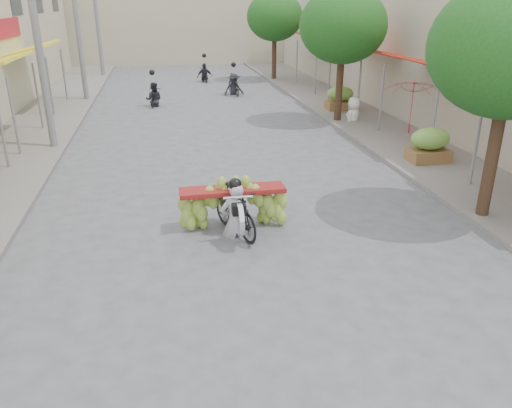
# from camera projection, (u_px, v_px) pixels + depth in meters

# --- Properties ---
(ground) EXTENTS (120.00, 120.00, 0.00)m
(ground) POSITION_uv_depth(u_px,v_px,m) (304.00, 360.00, 7.02)
(ground) COLOR #5B5B61
(ground) RESTS_ON ground
(sidewalk_left) EXTENTS (4.00, 60.00, 0.12)m
(sidewalk_left) POSITION_uv_depth(u_px,v_px,m) (25.00, 129.00, 19.43)
(sidewalk_left) COLOR slate
(sidewalk_left) RESTS_ON ground
(sidewalk_right) EXTENTS (4.00, 60.00, 0.12)m
(sidewalk_right) POSITION_uv_depth(u_px,v_px,m) (364.00, 115.00, 21.85)
(sidewalk_right) COLOR slate
(sidewalk_right) RESTS_ON ground
(shophouse_row_right) EXTENTS (9.77, 40.00, 6.00)m
(shophouse_row_right) POSITION_uv_depth(u_px,v_px,m) (493.00, 45.00, 20.69)
(shophouse_row_right) COLOR #AFA691
(shophouse_row_right) RESTS_ON ground
(far_building) EXTENTS (20.00, 6.00, 7.00)m
(far_building) POSITION_uv_depth(u_px,v_px,m) (177.00, 16.00, 40.25)
(far_building) COLOR #B7AE90
(far_building) RESTS_ON ground
(utility_pole_mid) EXTENTS (0.60, 0.24, 8.00)m
(utility_pole_mid) POSITION_uv_depth(u_px,v_px,m) (35.00, 24.00, 15.48)
(utility_pole_mid) COLOR slate
(utility_pole_mid) RESTS_ON ground
(utility_pole_far) EXTENTS (0.60, 0.24, 8.00)m
(utility_pole_far) POSITION_uv_depth(u_px,v_px,m) (76.00, 16.00, 23.66)
(utility_pole_far) COLOR slate
(utility_pole_far) RESTS_ON ground
(utility_pole_back) EXTENTS (0.60, 0.24, 8.00)m
(utility_pole_back) POSITION_uv_depth(u_px,v_px,m) (96.00, 12.00, 31.85)
(utility_pole_back) COLOR slate
(utility_pole_back) RESTS_ON ground
(street_tree_near) EXTENTS (3.40, 3.40, 5.25)m
(street_tree_near) POSITION_uv_depth(u_px,v_px,m) (512.00, 49.00, 10.16)
(street_tree_near) COLOR #3A2719
(street_tree_near) RESTS_ON ground
(street_tree_mid) EXTENTS (3.40, 3.40, 5.25)m
(street_tree_mid) POSITION_uv_depth(u_px,v_px,m) (343.00, 26.00, 19.25)
(street_tree_mid) COLOR #3A2719
(street_tree_mid) RESTS_ON ground
(street_tree_far) EXTENTS (3.40, 3.40, 5.25)m
(street_tree_far) POSITION_uv_depth(u_px,v_px,m) (275.00, 17.00, 30.17)
(street_tree_far) COLOR #3A2719
(street_tree_far) RESTS_ON ground
(produce_crate_mid) EXTENTS (1.20, 0.88, 1.16)m
(produce_crate_mid) POSITION_uv_depth(u_px,v_px,m) (430.00, 142.00, 15.10)
(produce_crate_mid) COLOR brown
(produce_crate_mid) RESTS_ON ground
(produce_crate_far) EXTENTS (1.20, 0.88, 1.16)m
(produce_crate_far) POSITION_uv_depth(u_px,v_px,m) (340.00, 96.00, 22.37)
(produce_crate_far) COLOR brown
(produce_crate_far) RESTS_ON ground
(banana_motorbike) EXTENTS (2.29, 1.94, 2.20)m
(banana_motorbike) POSITION_uv_depth(u_px,v_px,m) (234.00, 201.00, 10.67)
(banana_motorbike) COLOR black
(banana_motorbike) RESTS_ON ground
(market_umbrella) EXTENTS (2.07, 2.07, 1.68)m
(market_umbrella) POSITION_uv_depth(u_px,v_px,m) (416.00, 80.00, 15.31)
(market_umbrella) COLOR #A51628
(market_umbrella) RESTS_ON ground
(pedestrian) EXTENTS (1.04, 1.02, 1.85)m
(pedestrian) POSITION_uv_depth(u_px,v_px,m) (355.00, 97.00, 20.29)
(pedestrian) COLOR white
(pedestrian) RESTS_ON ground
(bg_motorbike_a) EXTENTS (0.86, 1.48, 1.95)m
(bg_motorbike_a) POSITION_uv_depth(u_px,v_px,m) (153.00, 90.00, 23.61)
(bg_motorbike_a) COLOR black
(bg_motorbike_a) RESTS_ON ground
(bg_motorbike_b) EXTENTS (1.13, 1.96, 1.95)m
(bg_motorbike_b) POSITION_uv_depth(u_px,v_px,m) (234.00, 79.00, 26.41)
(bg_motorbike_b) COLOR black
(bg_motorbike_b) RESTS_ON ground
(bg_motorbike_c) EXTENTS (1.01, 1.49, 1.95)m
(bg_motorbike_c) POSITION_uv_depth(u_px,v_px,m) (205.00, 68.00, 30.75)
(bg_motorbike_c) COLOR black
(bg_motorbike_c) RESTS_ON ground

